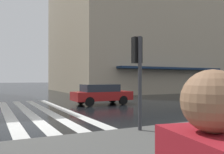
% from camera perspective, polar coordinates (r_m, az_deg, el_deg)
% --- Properties ---
extents(ground_plane, '(220.00, 220.00, 0.00)m').
position_cam_1_polar(ground_plane, '(10.42, -14.59, -10.34)').
color(ground_plane, black).
extents(zebra_crossing, '(13.00, 6.50, 0.01)m').
position_cam_1_polar(zebra_crossing, '(14.17, -23.29, -7.66)').
color(zebra_crossing, silver).
rests_on(zebra_crossing, ground_plane).
extents(haussmann_block_corner, '(19.80, 20.45, 23.37)m').
position_cam_1_polar(haussmann_block_corner, '(38.33, 4.09, 14.15)').
color(haussmann_block_corner, tan).
rests_on(haussmann_block_corner, ground_plane).
extents(traffic_signal_post, '(0.44, 0.30, 3.01)m').
position_cam_1_polar(traffic_signal_post, '(7.98, 6.05, 3.38)').
color(traffic_signal_post, '#333338').
rests_on(traffic_signal_post, sidewalk_pavement).
extents(car_red, '(1.85, 4.10, 1.41)m').
position_cam_1_polar(car_red, '(17.07, -2.53, -3.92)').
color(car_red, maroon).
rests_on(car_red, ground_plane).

